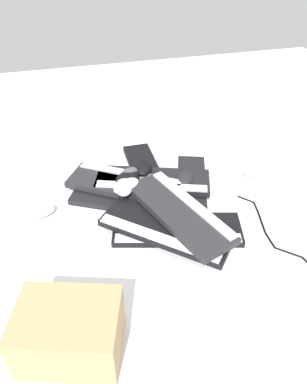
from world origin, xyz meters
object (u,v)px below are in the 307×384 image
object	(u,v)px
keyboard_3	(186,189)
mouse_7	(128,177)
cardboard_box	(69,332)
mouse_6	(40,211)
mouse_1	(126,186)
mouse_5	(143,167)
keyboard_4	(165,230)
keyboard_1	(130,198)
mouse_0	(255,171)
mouse_3	(185,179)
mouse_4	(124,187)
keyboard_0	(152,173)
keyboard_7	(125,184)
mouse_2	(129,176)
keyboard_5	(153,181)
keyboard_2	(177,230)
keyboard_6	(179,212)

from	to	relation	value
keyboard_3	mouse_7	world-z (taller)	mouse_7
cardboard_box	mouse_6	bearing A→B (deg)	7.37
mouse_1	mouse_5	distance (m)	0.13
keyboard_4	mouse_5	size ratio (longest dim) A/B	3.92
keyboard_1	mouse_0	size ratio (longest dim) A/B	4.18
mouse_0	mouse_3	xyz separation A→B (m)	(-0.02, 0.31, 0.03)
mouse_4	mouse_6	distance (m)	0.32
keyboard_1	keyboard_4	world-z (taller)	keyboard_4
mouse_1	mouse_5	size ratio (longest dim) A/B	1.00
cardboard_box	keyboard_1	bearing A→B (deg)	-25.38
keyboard_4	cardboard_box	xyz separation A→B (m)	(-0.32, 0.33, 0.03)
keyboard_0	keyboard_3	size ratio (longest dim) A/B	0.95
mouse_3	keyboard_7	bearing A→B (deg)	-71.40
mouse_4	mouse_5	bearing A→B (deg)	150.41
cardboard_box	mouse_3	bearing A→B (deg)	-40.42
mouse_1	mouse_6	bearing A→B (deg)	-31.67
mouse_7	mouse_0	bearing A→B (deg)	143.65
mouse_0	mouse_2	xyz separation A→B (m)	(0.02, 0.53, 0.06)
mouse_4	mouse_7	size ratio (longest dim) A/B	1.00
mouse_5	keyboard_1	bearing A→B (deg)	158.75
keyboard_3	mouse_2	world-z (taller)	mouse_2
keyboard_5	mouse_1	xyz separation A→B (m)	(-0.05, 0.11, 0.04)
keyboard_0	mouse_5	world-z (taller)	mouse_5
keyboard_0	cardboard_box	distance (m)	0.79
keyboard_5	mouse_5	distance (m)	0.07
keyboard_2	mouse_5	bearing A→B (deg)	8.98
keyboard_4	keyboard_5	xyz separation A→B (m)	(0.28, -0.03, 0.00)
keyboard_0	keyboard_2	xyz separation A→B (m)	(-0.35, -0.00, 0.00)
keyboard_3	mouse_6	distance (m)	0.56
keyboard_7	mouse_3	distance (m)	0.23
keyboard_6	mouse_3	bearing A→B (deg)	-23.15
mouse_6	keyboard_6	bearing A→B (deg)	145.98
mouse_3	mouse_6	xyz separation A→B (m)	(-0.02, 0.56, -0.03)
mouse_7	cardboard_box	xyz separation A→B (m)	(-0.59, 0.26, -0.00)
keyboard_0	keyboard_6	size ratio (longest dim) A/B	0.95
keyboard_6	cardboard_box	size ratio (longest dim) A/B	1.86
keyboard_1	mouse_1	bearing A→B (deg)	122.38
keyboard_1	mouse_1	world-z (taller)	mouse_1
keyboard_0	keyboard_1	size ratio (longest dim) A/B	0.96
keyboard_5	mouse_0	size ratio (longest dim) A/B	4.23
keyboard_0	mouse_0	bearing A→B (deg)	-103.68
keyboard_7	mouse_4	xyz separation A→B (m)	(-0.06, 0.01, 0.04)
keyboard_0	mouse_3	xyz separation A→B (m)	(-0.12, -0.10, 0.04)
keyboard_0	keyboard_4	bearing A→B (deg)	172.86
keyboard_0	mouse_1	world-z (taller)	mouse_1
mouse_5	mouse_6	xyz separation A→B (m)	(-0.10, 0.41, -0.06)
mouse_2	mouse_5	bearing A→B (deg)	161.15
mouse_3	mouse_4	world-z (taller)	mouse_4
mouse_5	mouse_0	bearing A→B (deg)	-80.50
mouse_4	mouse_7	distance (m)	0.06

